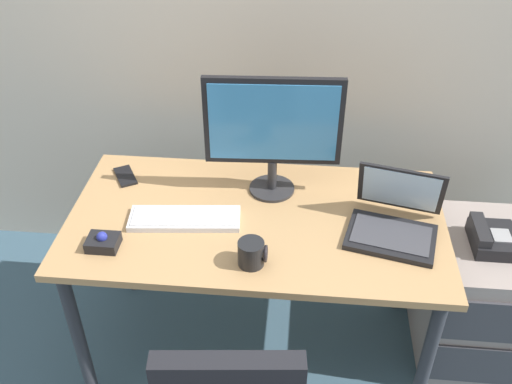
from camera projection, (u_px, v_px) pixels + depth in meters
ground_plane at (256, 346)px, 2.59m from camera, size 8.00×8.00×0.00m
desk at (256, 235)px, 2.19m from camera, size 1.41×0.75×0.75m
file_cabinet at (473, 296)px, 2.43m from camera, size 0.42×0.53×0.61m
desk_phone at (492, 238)px, 2.21m from camera, size 0.17×0.20×0.09m
monitor_main at (273, 128)px, 2.12m from camera, size 0.52×0.18×0.49m
keyboard at (185, 218)px, 2.12m from camera, size 0.42×0.17×0.03m
laptop at (395, 219)px, 2.05m from camera, size 0.37×0.36×0.23m
trackball_mouse at (103, 242)px, 2.00m from camera, size 0.11×0.09×0.07m
coffee_mug at (252, 253)px, 1.92m from camera, size 0.10×0.09×0.09m
cell_phone at (125, 176)px, 2.36m from camera, size 0.13×0.16×0.01m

